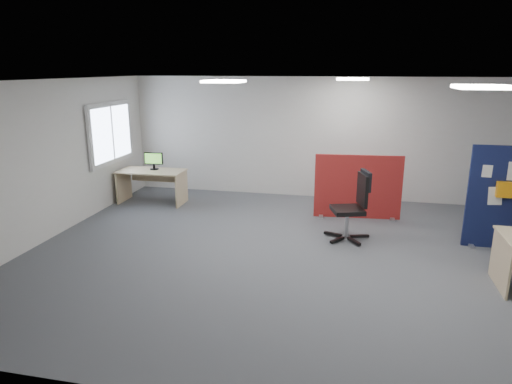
% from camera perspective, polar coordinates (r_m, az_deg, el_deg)
% --- Properties ---
extents(floor, '(9.00, 9.00, 0.00)m').
position_cam_1_polar(floor, '(7.35, 6.65, -7.93)').
color(floor, '#4E5055').
rests_on(floor, ground).
extents(ceiling, '(9.00, 7.00, 0.02)m').
position_cam_1_polar(ceiling, '(6.76, 7.37, 13.62)').
color(ceiling, white).
rests_on(ceiling, wall_back).
extents(wall_back, '(9.00, 0.02, 2.70)m').
position_cam_1_polar(wall_back, '(10.36, 8.90, 6.59)').
color(wall_back, silver).
rests_on(wall_back, floor).
extents(wall_front, '(9.00, 0.02, 2.70)m').
position_cam_1_polar(wall_front, '(3.63, 1.49, -9.70)').
color(wall_front, silver).
rests_on(wall_front, floor).
extents(wall_left, '(0.02, 7.00, 2.70)m').
position_cam_1_polar(wall_left, '(8.59, -24.48, 3.63)').
color(wall_left, silver).
rests_on(wall_left, floor).
extents(window, '(0.06, 1.70, 1.30)m').
position_cam_1_polar(window, '(10.17, -17.65, 7.04)').
color(window, white).
rests_on(window, wall_left).
extents(ceiling_lights, '(4.10, 4.10, 0.04)m').
position_cam_1_polar(ceiling_lights, '(7.41, 10.49, 13.40)').
color(ceiling_lights, white).
rests_on(ceiling_lights, ceiling).
extents(red_divider, '(1.68, 0.30, 1.26)m').
position_cam_1_polar(red_divider, '(9.13, 12.61, 0.56)').
color(red_divider, maroon).
rests_on(red_divider, floor).
extents(second_desk, '(1.42, 0.71, 0.73)m').
position_cam_1_polar(second_desk, '(10.23, -12.81, 1.68)').
color(second_desk, tan).
rests_on(second_desk, floor).
extents(monitor_second, '(0.41, 0.19, 0.38)m').
position_cam_1_polar(monitor_second, '(10.20, -12.67, 3.92)').
color(monitor_second, black).
rests_on(monitor_second, second_desk).
extents(office_chair, '(0.79, 0.76, 1.19)m').
position_cam_1_polar(office_chair, '(7.95, 12.26, -1.18)').
color(office_chair, black).
rests_on(office_chair, floor).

